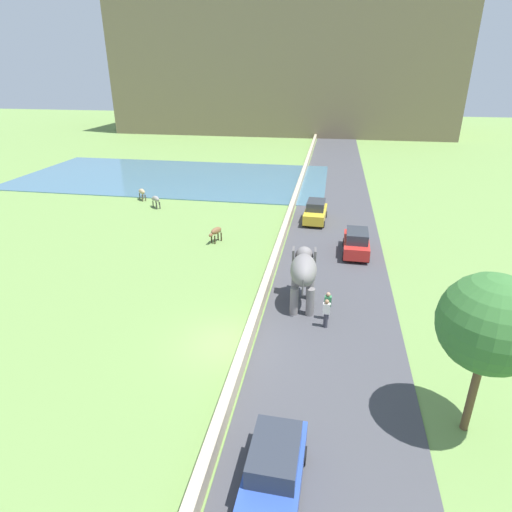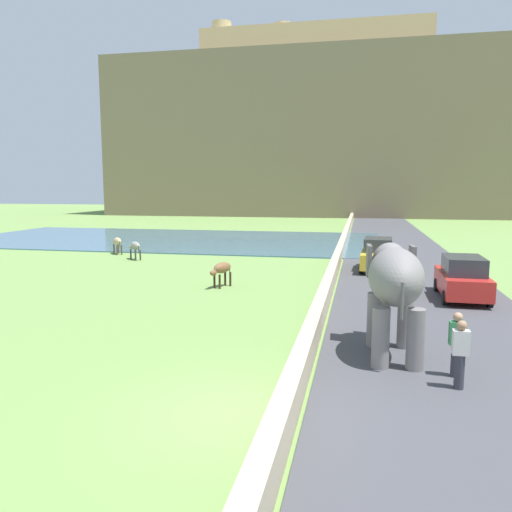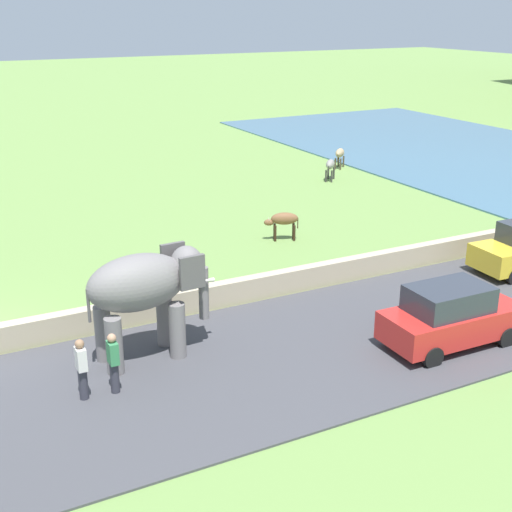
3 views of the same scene
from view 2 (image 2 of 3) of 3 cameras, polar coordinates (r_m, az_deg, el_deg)
ground_plane at (r=10.68m, az=-3.00°, el=-17.45°), size 220.00×220.00×0.00m
road_surface at (r=29.78m, az=16.52°, el=-1.21°), size 7.00×120.00×0.06m
barrier_wall at (r=27.67m, az=9.01°, el=-0.89°), size 0.40×110.00×0.80m
lake at (r=44.39m, az=-10.05°, el=1.90°), size 36.00×18.00×0.08m
hill_distant at (r=88.97m, az=6.47°, el=12.86°), size 64.00×28.00×24.76m
fort_on_hill at (r=91.62m, az=6.67°, el=22.51°), size 37.81×8.00×7.97m
elephant at (r=13.87m, az=15.43°, el=-2.92°), size 1.55×3.50×2.99m
person_beside_elephant at (r=12.99m, az=21.80°, el=-9.22°), size 0.36×0.22×1.63m
person_trailing at (r=12.27m, az=22.17°, el=-10.23°), size 0.36×0.22×1.63m
car_yellow at (r=27.98m, az=13.64°, el=0.12°), size 1.94×4.07×1.80m
car_red at (r=21.95m, az=22.37°, el=-2.34°), size 1.86×4.03×1.80m
cow_tan at (r=35.41m, az=-15.47°, el=1.54°), size 1.19×1.25×1.15m
cow_brown at (r=22.92m, az=-3.92°, el=-1.51°), size 0.87×1.40×1.15m
cow_grey at (r=32.43m, az=-13.58°, el=1.05°), size 1.25×1.18×1.15m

